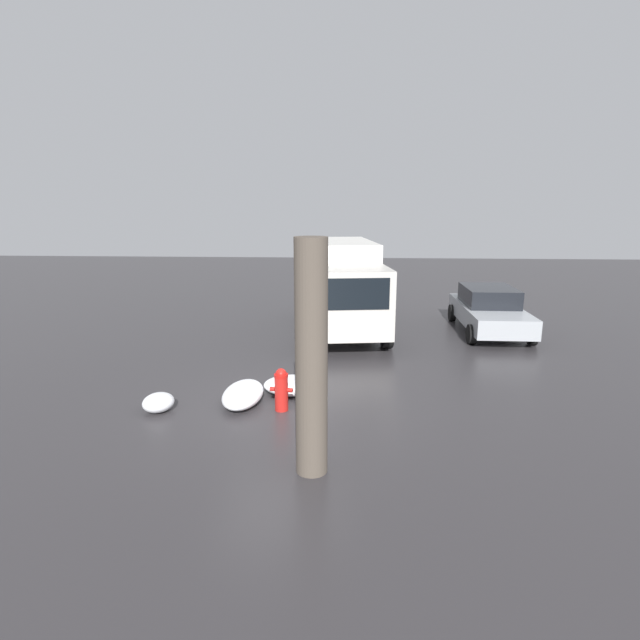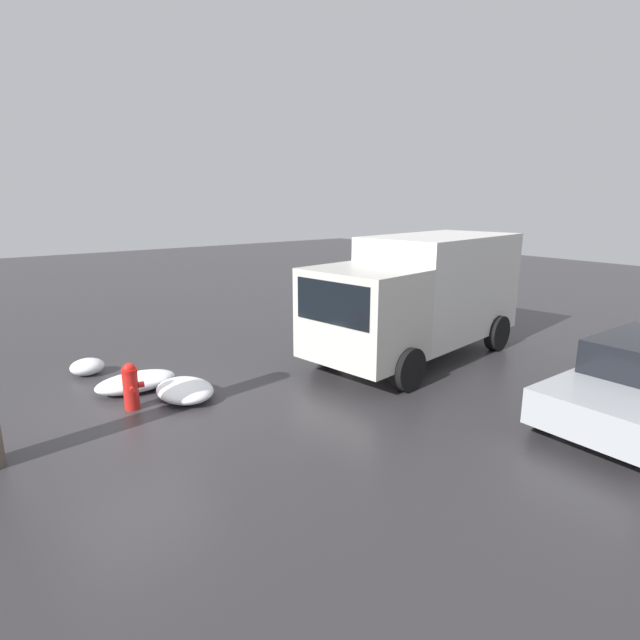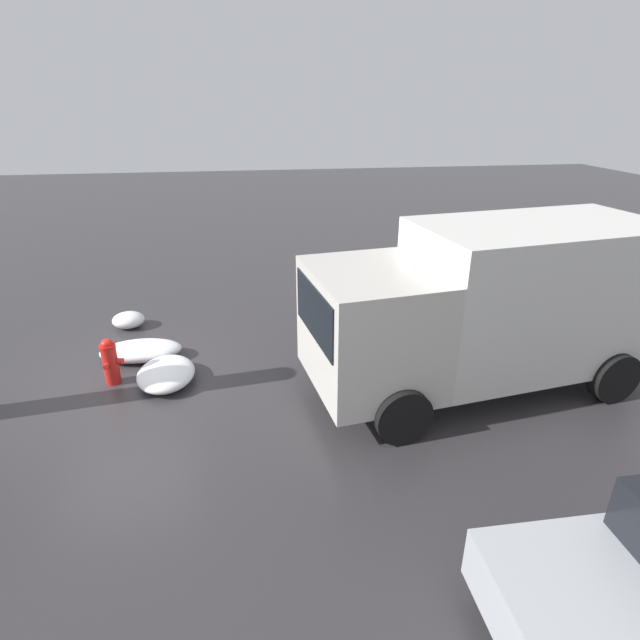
# 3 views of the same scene
# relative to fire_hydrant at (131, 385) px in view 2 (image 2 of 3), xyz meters

# --- Properties ---
(ground_plane) EXTENTS (60.00, 60.00, 0.00)m
(ground_plane) POSITION_rel_fire_hydrant_xyz_m (-0.00, 0.00, -0.46)
(ground_plane) COLOR #333033
(fire_hydrant) EXTENTS (0.38, 0.48, 0.89)m
(fire_hydrant) POSITION_rel_fire_hydrant_xyz_m (0.00, 0.00, 0.00)
(fire_hydrant) COLOR red
(fire_hydrant) RESTS_ON ground_plane
(delivery_truck) EXTENTS (6.28, 3.20, 2.92)m
(delivery_truck) POSITION_rel_fire_hydrant_xyz_m (6.66, -1.04, 1.12)
(delivery_truck) COLOR beige
(delivery_truck) RESTS_ON ground_plane
(snow_pile_by_hydrant) EXTENTS (0.71, 0.62, 0.36)m
(snow_pile_by_hydrant) POSITION_rel_fire_hydrant_xyz_m (-0.19, 2.50, -0.28)
(snow_pile_by_hydrant) COLOR white
(snow_pile_by_hydrant) RESTS_ON ground_plane
(snow_pile_curbside) EXTENTS (1.59, 0.83, 0.37)m
(snow_pile_curbside) POSITION_rel_fire_hydrant_xyz_m (0.35, 0.87, -0.27)
(snow_pile_curbside) COLOR white
(snow_pile_curbside) RESTS_ON ground_plane
(snow_pile_by_tree) EXTENTS (1.03, 1.34, 0.35)m
(snow_pile_by_tree) POSITION_rel_fire_hydrant_xyz_m (0.97, -0.14, -0.28)
(snow_pile_by_tree) COLOR white
(snow_pile_by_tree) RESTS_ON ground_plane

